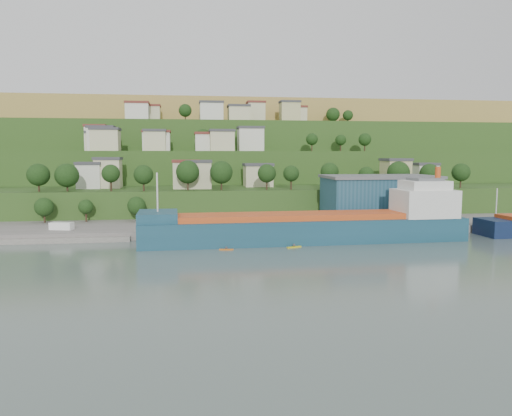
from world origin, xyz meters
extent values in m
plane|color=#485752|center=(0.00, 0.00, 0.00)|extent=(500.00, 500.00, 0.00)
cube|color=slate|center=(20.00, 28.00, 0.00)|extent=(220.00, 26.00, 4.00)
cube|color=slate|center=(-55.00, 22.00, 0.00)|extent=(40.00, 18.00, 2.40)
cube|color=#284719|center=(0.00, 56.00, 0.00)|extent=(260.00, 32.00, 20.00)
cube|color=#284719|center=(0.00, 86.00, 0.00)|extent=(280.00, 32.00, 44.00)
cube|color=#284719|center=(0.00, 116.00, 0.00)|extent=(300.00, 32.00, 70.00)
cube|color=#A2923D|center=(0.00, 190.00, 0.00)|extent=(360.00, 120.00, 96.00)
cube|color=silver|center=(-51.85, 57.41, 13.75)|extent=(7.34, 7.30, 7.51)
cube|color=#3F3F44|center=(-51.85, 57.41, 17.96)|extent=(7.94, 7.90, 0.90)
cube|color=beige|center=(-46.35, 58.86, 14.50)|extent=(7.90, 7.95, 9.00)
cube|color=#3F3F44|center=(-46.35, 58.86, 19.45)|extent=(8.50, 8.55, 0.90)
cube|color=beige|center=(-21.55, 52.57, 14.10)|extent=(8.16, 7.61, 8.20)
cube|color=brown|center=(-21.55, 52.57, 18.65)|extent=(8.76, 8.21, 0.90)
cube|color=beige|center=(-17.62, 52.17, 14.06)|extent=(7.61, 7.75, 8.13)
cube|color=#3F3F44|center=(-17.62, 52.17, 18.58)|extent=(8.21, 8.35, 0.90)
cube|color=beige|center=(2.39, 59.69, 13.46)|extent=(9.10, 8.65, 6.91)
cube|color=#3F3F44|center=(2.39, 59.69, 17.36)|extent=(9.70, 9.25, 0.90)
cube|color=#C1B87D|center=(48.06, 52.98, 14.29)|extent=(7.78, 8.80, 8.58)
cube|color=#3F3F44|center=(48.06, 52.98, 19.03)|extent=(8.38, 9.40, 0.90)
cube|color=silver|center=(61.77, 60.02, 13.49)|extent=(7.42, 8.11, 6.97)
cube|color=#3F3F44|center=(61.77, 60.02, 17.42)|extent=(8.02, 8.71, 0.90)
cube|color=silver|center=(-54.51, 87.35, 26.43)|extent=(7.36, 8.21, 8.87)
cube|color=brown|center=(-54.51, 87.35, 31.32)|extent=(7.96, 8.81, 0.90)
cube|color=beige|center=(-52.98, 86.99, 25.24)|extent=(9.51, 8.38, 6.48)
cube|color=#3F3F44|center=(-52.98, 86.99, 28.93)|extent=(10.11, 8.98, 0.90)
cube|color=silver|center=(-52.16, 83.88, 26.15)|extent=(9.29, 7.37, 8.29)
cube|color=#3F3F44|center=(-52.16, 83.88, 30.74)|extent=(9.89, 7.97, 0.90)
cube|color=beige|center=(-50.09, 80.12, 25.71)|extent=(9.66, 8.75, 7.41)
cube|color=#3F3F44|center=(-50.09, 80.12, 29.86)|extent=(10.26, 9.35, 0.90)
cube|color=beige|center=(-32.76, 82.78, 25.53)|extent=(7.83, 8.67, 7.07)
cube|color=#3F3F44|center=(-32.76, 82.78, 29.52)|extent=(8.43, 9.27, 0.90)
cube|color=silver|center=(-32.39, 85.45, 25.45)|extent=(9.99, 7.76, 6.89)
cube|color=brown|center=(-32.39, 85.45, 29.34)|extent=(10.59, 8.36, 0.90)
cube|color=silver|center=(-13.36, 85.57, 25.15)|extent=(9.23, 8.71, 6.30)
cube|color=brown|center=(-13.36, 85.57, 28.75)|extent=(9.83, 9.31, 0.90)
cube|color=beige|center=(-8.24, 80.22, 25.55)|extent=(8.80, 8.58, 7.09)
cube|color=#3F3F44|center=(-8.24, 80.22, 29.54)|extent=(9.40, 9.18, 0.90)
cube|color=silver|center=(3.29, 86.47, 26.32)|extent=(9.48, 8.30, 8.65)
cube|color=#3F3F44|center=(3.29, 86.47, 31.10)|extent=(10.08, 8.90, 0.90)
cube|color=silver|center=(-41.59, 111.93, 38.52)|extent=(9.47, 8.02, 7.04)
cube|color=brown|center=(-41.59, 111.93, 42.49)|extent=(10.07, 8.62, 0.90)
cube|color=beige|center=(-36.96, 120.52, 38.36)|extent=(8.77, 7.18, 6.72)
cube|color=brown|center=(-36.96, 120.52, 42.17)|extent=(9.37, 7.78, 0.90)
cube|color=silver|center=(-10.29, 114.29, 38.94)|extent=(9.92, 8.26, 7.87)
cube|color=#3F3F44|center=(-10.29, 114.29, 43.32)|extent=(10.52, 8.86, 0.90)
cube|color=beige|center=(1.40, 111.92, 38.14)|extent=(8.96, 8.60, 6.28)
cube|color=#3F3F44|center=(1.40, 111.92, 41.73)|extent=(9.56, 9.20, 0.90)
cube|color=beige|center=(10.06, 119.98, 39.38)|extent=(7.56, 8.03, 8.77)
cube|color=brown|center=(10.06, 119.98, 44.22)|extent=(8.16, 8.63, 0.90)
cube|color=#C1B87D|center=(24.89, 116.22, 39.42)|extent=(8.45, 7.02, 8.84)
cube|color=#3F3F44|center=(24.89, 116.22, 44.29)|extent=(9.05, 7.62, 0.90)
cube|color=#C1B87D|center=(26.72, 121.62, 38.07)|extent=(9.34, 7.95, 6.14)
cube|color=#3F3F44|center=(26.72, 121.62, 41.59)|extent=(9.94, 8.55, 0.90)
cube|color=beige|center=(28.35, 119.16, 38.44)|extent=(8.81, 7.93, 6.87)
cube|color=brown|center=(28.35, 119.16, 42.32)|extent=(9.41, 8.53, 0.90)
cylinder|color=#382619|center=(-63.66, 44.18, 11.57)|extent=(0.50, 0.50, 3.15)
sphere|color=black|center=(-63.66, 44.18, 14.91)|extent=(6.41, 6.41, 6.41)
cylinder|color=#382619|center=(-55.90, 44.62, 11.38)|extent=(0.50, 0.50, 2.77)
sphere|color=black|center=(-55.90, 44.62, 14.66)|extent=(6.88, 6.88, 6.88)
cylinder|color=#382619|center=(-43.33, 43.31, 11.87)|extent=(0.50, 0.50, 3.74)
sphere|color=black|center=(-43.33, 43.31, 15.19)|extent=(5.27, 5.27, 5.27)
cylinder|color=#382619|center=(-33.93, 42.36, 11.63)|extent=(0.50, 0.50, 3.26)
sphere|color=black|center=(-33.93, 42.36, 14.83)|extent=(5.69, 5.69, 5.69)
cylinder|color=#382619|center=(-21.11, 44.35, 11.80)|extent=(0.50, 0.50, 3.61)
sphere|color=black|center=(-21.11, 44.35, 15.52)|extent=(6.95, 6.95, 6.95)
cylinder|color=#382619|center=(-11.09, 43.37, 11.75)|extent=(0.50, 0.50, 3.51)
sphere|color=black|center=(-11.09, 43.37, 15.39)|extent=(6.85, 6.85, 6.85)
cylinder|color=#382619|center=(2.68, 43.02, 11.73)|extent=(0.50, 0.50, 3.46)
sphere|color=black|center=(2.68, 43.02, 15.01)|extent=(5.62, 5.62, 5.62)
cylinder|color=#382619|center=(10.20, 42.88, 11.79)|extent=(0.50, 0.50, 3.59)
sphere|color=black|center=(10.20, 42.88, 14.94)|extent=(4.90, 4.90, 4.90)
cylinder|color=#382619|center=(22.88, 44.98, 11.92)|extent=(0.50, 0.50, 3.85)
sphere|color=black|center=(22.88, 44.98, 15.39)|extent=(5.63, 5.63, 5.63)
cylinder|color=#382619|center=(34.47, 43.82, 11.53)|extent=(0.50, 0.50, 3.05)
sphere|color=black|center=(34.47, 43.82, 14.41)|extent=(4.94, 4.94, 4.94)
cylinder|color=#382619|center=(44.89, 43.41, 11.54)|extent=(0.50, 0.50, 3.07)
sphere|color=black|center=(44.89, 43.41, 15.03)|extent=(7.12, 7.12, 7.12)
cylinder|color=#382619|center=(56.07, 44.91, 11.47)|extent=(0.50, 0.50, 2.93)
sphere|color=black|center=(56.07, 44.91, 14.65)|extent=(6.26, 6.26, 6.26)
cylinder|color=#382619|center=(66.17, 43.62, 11.71)|extent=(0.50, 0.50, 3.42)
sphere|color=black|center=(66.17, 43.62, 15.01)|extent=(5.79, 5.79, 5.79)
cylinder|color=#382619|center=(41.45, 92.69, 23.76)|extent=(0.50, 0.50, 3.52)
sphere|color=black|center=(41.45, 92.69, 26.73)|extent=(4.40, 4.40, 4.40)
cylinder|color=#382619|center=(53.96, 122.00, 36.41)|extent=(0.50, 0.50, 2.81)
sphere|color=black|center=(53.96, 122.00, 39.14)|extent=(4.81, 4.81, 4.81)
cylinder|color=#382619|center=(47.06, 123.11, 36.41)|extent=(0.50, 0.50, 2.81)
sphere|color=black|center=(47.06, 123.11, 39.56)|extent=(6.35, 6.35, 6.35)
cylinder|color=#382619|center=(49.95, 87.90, 23.70)|extent=(0.50, 0.50, 3.40)
sphere|color=black|center=(49.95, 87.90, 26.80)|extent=(5.10, 5.10, 5.10)
cylinder|color=#382619|center=(28.25, 88.60, 23.78)|extent=(0.50, 0.50, 3.56)
sphere|color=black|center=(28.25, 88.60, 26.85)|extent=(4.70, 4.70, 4.70)
cylinder|color=#382619|center=(-15.10, 84.25, 23.82)|extent=(0.50, 0.50, 3.64)
sphere|color=black|center=(-15.10, 84.25, 27.31)|extent=(6.07, 6.07, 6.07)
cylinder|color=#382619|center=(-21.58, 112.45, 36.55)|extent=(0.50, 0.50, 3.09)
sphere|color=black|center=(-21.58, 112.45, 39.61)|extent=(5.53, 5.53, 5.53)
cube|color=#133A48|center=(6.13, 7.83, 1.66)|extent=(77.52, 14.02, 7.73)
cube|color=#C5481A|center=(3.92, 7.83, 6.18)|extent=(57.61, 11.33, 1.32)
cube|color=#133A48|center=(-28.08, 7.83, 6.62)|extent=(9.12, 12.35, 2.21)
cube|color=silver|center=(35.92, 7.83, 8.83)|extent=(13.51, 11.36, 6.62)
cube|color=silver|center=(35.92, 7.83, 13.24)|extent=(10.14, 9.07, 2.21)
cube|color=#595B5E|center=(35.92, 7.83, 14.68)|extent=(6.78, 6.78, 0.66)
cylinder|color=#C5481A|center=(39.23, 7.83, 16.00)|extent=(1.36, 1.36, 3.31)
cylinder|color=silver|center=(-28.08, 7.83, 12.14)|extent=(0.41, 0.41, 8.83)
cube|color=silver|center=(-24.77, 7.83, 4.19)|extent=(15.75, 12.84, 0.28)
cylinder|color=silver|center=(56.57, 9.97, 8.87)|extent=(0.30, 0.30, 6.53)
cube|color=#1C4556|center=(32.82, 28.93, 8.00)|extent=(30.37, 18.62, 12.00)
cube|color=#595B5E|center=(32.82, 28.93, 14.40)|extent=(31.39, 19.64, 0.80)
cube|color=white|center=(-52.54, 22.12, 2.51)|extent=(6.02, 3.74, 2.61)
cube|color=silver|center=(-46.62, 18.62, 1.60)|extent=(4.19, 2.32, 0.79)
cube|color=#CA6111|center=(-13.16, -0.06, 0.12)|extent=(3.14, 1.00, 0.23)
sphere|color=#3F3F44|center=(-13.16, -0.06, 0.50)|extent=(0.54, 0.54, 0.54)
cube|color=gold|center=(2.00, 0.68, 0.13)|extent=(3.49, 1.74, 0.26)
sphere|color=#3F3F44|center=(2.00, 0.68, 0.57)|extent=(0.61, 0.61, 0.61)
camera|label=1|loc=(-21.56, -106.46, 20.39)|focal=35.00mm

